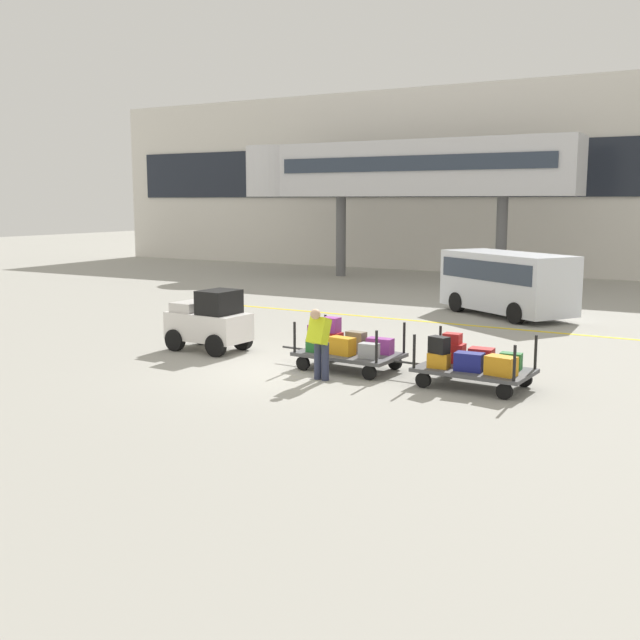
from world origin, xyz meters
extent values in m
plane|color=#9E9B91|center=(0.00, 0.00, 0.00)|extent=(120.00, 120.00, 0.00)
cube|color=yellow|center=(1.46, 8.15, 0.00)|extent=(20.98, 0.53, 0.01)
cube|color=silver|center=(0.00, 26.00, 4.90)|extent=(56.09, 2.40, 9.79)
cube|color=#1E232D|center=(0.00, 24.75, 5.39)|extent=(53.28, 0.12, 2.80)
cube|color=silver|center=(-5.33, 20.00, 5.30)|extent=(15.06, 2.20, 2.60)
cylinder|color=silver|center=(-13.45, 20.00, 5.30)|extent=(3.00, 3.00, 2.60)
cube|color=#2D3847|center=(-5.33, 18.86, 5.50)|extent=(13.55, 0.08, 0.70)
cylinder|color=#59595B|center=(-9.47, 20.00, 2.00)|extent=(0.50, 0.50, 4.00)
cylinder|color=#59595B|center=(-1.19, 20.00, 2.00)|extent=(0.50, 0.50, 4.00)
cube|color=white|center=(-3.05, 0.99, 0.63)|extent=(2.16, 1.22, 0.70)
cube|color=black|center=(-2.68, 0.97, 1.28)|extent=(0.85, 1.03, 0.60)
cube|color=silver|center=(-3.63, 1.02, 1.10)|extent=(0.75, 0.97, 0.24)
cylinder|color=black|center=(-3.70, 1.55, 0.28)|extent=(0.57, 0.21, 0.56)
cylinder|color=black|center=(-3.76, 0.51, 0.28)|extent=(0.57, 0.21, 0.56)
cylinder|color=black|center=(-2.34, 1.47, 0.28)|extent=(0.57, 0.21, 0.56)
cylinder|color=black|center=(-2.40, 0.43, 0.28)|extent=(0.57, 0.21, 0.56)
cube|color=#4C4C4F|center=(1.14, 0.75, 0.36)|extent=(2.38, 1.53, 0.08)
cylinder|color=black|center=(0.12, 1.46, 0.75)|extent=(0.06, 0.06, 0.70)
cylinder|color=black|center=(0.05, 0.17, 0.75)|extent=(0.06, 0.06, 0.70)
cylinder|color=black|center=(2.24, 1.34, 0.75)|extent=(0.06, 0.06, 0.70)
cylinder|color=black|center=(2.16, 0.05, 0.75)|extent=(0.06, 0.06, 0.70)
cylinder|color=black|center=(0.32, 1.40, 0.16)|extent=(0.33, 0.12, 0.32)
cylinder|color=black|center=(0.25, 0.21, 0.16)|extent=(0.33, 0.12, 0.32)
cylinder|color=black|center=(2.04, 1.30, 0.16)|extent=(0.33, 0.12, 0.32)
cylinder|color=black|center=(1.97, 0.11, 0.16)|extent=(0.33, 0.12, 0.32)
cylinder|color=#333333|center=(-0.35, 0.84, 0.34)|extent=(0.70, 0.09, 0.05)
cube|color=red|center=(0.50, 1.07, 0.58)|extent=(0.54, 0.33, 0.37)
cube|color=#236B2D|center=(0.45, 0.48, 0.55)|extent=(0.41, 0.34, 0.29)
cube|color=#726651|center=(1.15, 1.08, 0.62)|extent=(0.48, 0.30, 0.43)
cube|color=orange|center=(1.10, 0.47, 0.60)|extent=(0.63, 0.40, 0.40)
cube|color=#8C338C|center=(1.79, 1.01, 0.58)|extent=(0.59, 0.29, 0.35)
cube|color=#99999E|center=(1.80, 0.44, 0.56)|extent=(0.42, 0.28, 0.33)
cube|color=#8C338C|center=(0.50, 1.07, 0.94)|extent=(0.40, 0.31, 0.35)
cube|color=#8C338C|center=(0.45, 0.48, 0.86)|extent=(0.34, 0.31, 0.34)
cube|color=#4C4C4F|center=(4.14, 0.58, 0.36)|extent=(2.38, 1.53, 0.08)
cylinder|color=black|center=(3.12, 1.29, 0.75)|extent=(0.06, 0.06, 0.70)
cylinder|color=black|center=(3.05, 0.00, 0.75)|extent=(0.06, 0.06, 0.70)
cylinder|color=black|center=(5.23, 1.17, 0.75)|extent=(0.06, 0.06, 0.70)
cylinder|color=black|center=(5.16, -0.12, 0.75)|extent=(0.06, 0.06, 0.70)
cylinder|color=black|center=(3.31, 1.23, 0.16)|extent=(0.33, 0.12, 0.32)
cylinder|color=black|center=(3.24, 0.04, 0.16)|extent=(0.33, 0.12, 0.32)
cylinder|color=black|center=(5.03, 1.13, 0.16)|extent=(0.33, 0.12, 0.32)
cylinder|color=black|center=(4.97, -0.06, 0.16)|extent=(0.33, 0.12, 0.32)
cylinder|color=#333333|center=(2.64, 0.67, 0.34)|extent=(0.70, 0.09, 0.05)
cube|color=red|center=(3.52, 0.93, 0.60)|extent=(0.53, 0.36, 0.40)
cube|color=orange|center=(3.48, 0.27, 0.55)|extent=(0.43, 0.29, 0.31)
cube|color=red|center=(4.18, 0.91, 0.59)|extent=(0.52, 0.38, 0.37)
cube|color=navy|center=(4.12, 0.30, 0.59)|extent=(0.58, 0.35, 0.37)
cube|color=#236B2D|center=(4.81, 0.87, 0.57)|extent=(0.44, 0.27, 0.34)
cube|color=orange|center=(4.80, 0.24, 0.59)|extent=(0.64, 0.45, 0.38)
cube|color=red|center=(3.52, 0.93, 0.92)|extent=(0.37, 0.29, 0.22)
cube|color=black|center=(3.48, 0.27, 0.88)|extent=(0.45, 0.36, 0.35)
cylinder|color=#2D334C|center=(0.98, -0.39, 0.41)|extent=(0.16, 0.16, 0.82)
cylinder|color=#2D334C|center=(1.18, -0.41, 0.41)|extent=(0.16, 0.16, 0.82)
cube|color=#D1E51E|center=(1.07, -0.50, 1.09)|extent=(0.44, 0.46, 0.61)
sphere|color=tan|center=(1.06, -0.61, 1.45)|extent=(0.22, 0.22, 0.22)
cube|color=silver|center=(1.83, 10.69, 1.15)|extent=(5.07, 4.19, 1.90)
cube|color=#2D3847|center=(1.83, 10.69, 1.55)|extent=(4.76, 4.02, 0.64)
cylinder|color=black|center=(0.10, 10.76, 0.34)|extent=(0.70, 0.57, 0.68)
cylinder|color=black|center=(2.61, 9.15, 0.34)|extent=(0.70, 0.57, 0.68)
camera|label=1|loc=(9.06, -14.33, 3.82)|focal=42.98mm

